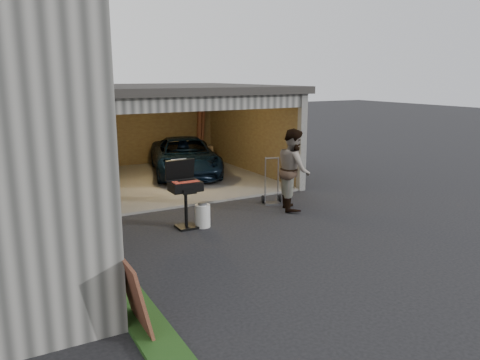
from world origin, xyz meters
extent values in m
plane|color=black|center=(0.00, 0.00, 0.00)|extent=(80.00, 80.00, 0.00)
cube|color=#193814|center=(-2.25, -1.00, 0.03)|extent=(0.50, 8.00, 0.06)
cube|color=#605E59|center=(0.75, 6.50, 0.03)|extent=(6.50, 6.00, 0.06)
cube|color=#4E3924|center=(0.75, 9.43, 1.35)|extent=(6.50, 0.15, 2.70)
cube|color=#4E3924|center=(3.92, 6.50, 1.35)|extent=(0.15, 6.00, 2.70)
cube|color=#4E3924|center=(-2.42, 6.50, 1.35)|extent=(0.15, 6.00, 2.70)
cube|color=#2D2B28|center=(0.75, 6.50, 2.80)|extent=(6.80, 6.30, 0.20)
cube|color=#474744|center=(0.75, 3.58, 2.52)|extent=(6.50, 0.16, 0.36)
cube|color=silver|center=(0.75, 4.80, 2.62)|extent=(6.00, 2.40, 0.06)
cube|color=#474744|center=(3.90, 3.55, 1.35)|extent=(0.20, 0.18, 2.70)
cube|color=brown|center=(-1.80, 8.70, 0.31)|extent=(0.60, 0.50, 0.50)
cube|color=brown|center=(-1.80, 8.70, 0.79)|extent=(0.50, 0.45, 0.45)
cube|color=brown|center=(3.20, 8.60, 0.36)|extent=(0.55, 0.50, 0.60)
cube|color=#5B2C1F|center=(3.38, 9.20, 1.20)|extent=(0.24, 0.43, 2.20)
imported|color=black|center=(1.76, 6.90, 0.59)|extent=(2.99, 4.59, 1.17)
imported|color=silver|center=(-2.10, 1.36, 0.73)|extent=(0.43, 0.58, 1.45)
imported|color=#51291F|center=(2.60, 2.10, 0.98)|extent=(1.06, 1.17, 1.96)
cube|color=black|center=(-0.24, 2.00, 0.02)|extent=(0.41, 0.41, 0.05)
cylinder|color=black|center=(-0.24, 2.00, 0.44)|extent=(0.07, 0.07, 0.83)
cube|color=black|center=(-0.24, 2.00, 0.91)|extent=(0.65, 0.45, 0.20)
cube|color=#59595B|center=(-0.24, 2.00, 1.00)|extent=(0.59, 0.39, 0.01)
cube|color=black|center=(-0.24, 2.29, 1.22)|extent=(0.65, 0.12, 0.45)
cylinder|color=silver|center=(0.10, 1.90, 0.25)|extent=(0.39, 0.39, 0.49)
cube|color=#5B2C1F|center=(-2.40, -1.50, 0.49)|extent=(0.25, 0.89, 0.98)
cube|color=gray|center=(2.40, 2.71, 0.02)|extent=(0.45, 0.37, 0.04)
cylinder|color=black|center=(2.25, 2.91, 0.10)|extent=(0.11, 0.20, 0.20)
cylinder|color=black|center=(2.65, 2.75, 0.10)|extent=(0.11, 0.20, 0.20)
cylinder|color=gray|center=(2.30, 2.89, 0.61)|extent=(0.03, 0.03, 1.16)
cylinder|color=gray|center=(2.60, 2.77, 0.61)|extent=(0.03, 0.03, 1.16)
cylinder|color=gray|center=(2.45, 2.83, 1.16)|extent=(0.32, 0.15, 0.03)
camera|label=1|loc=(-3.86, -6.89, 3.20)|focal=35.00mm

